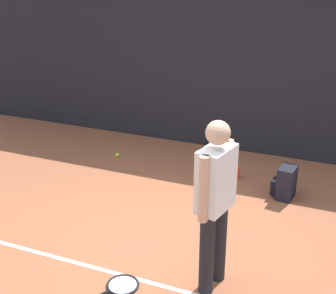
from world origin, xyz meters
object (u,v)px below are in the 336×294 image
Objects in this scene: tennis_racket at (120,286)px; backpack at (285,183)px; tennis_ball_by_fence at (117,155)px; tennis_ball_near_player at (229,194)px; tennis_player at (215,197)px; water_bottle at (238,172)px.

backpack is (1.16, 2.45, 0.20)m from tennis_racket.
tennis_ball_near_player is at bearing -16.69° from tennis_ball_by_fence.
tennis_racket is at bearing -61.57° from tennis_ball_by_fence.
tennis_player reaches higher than tennis_ball_near_player.
backpack is at bearing -7.46° from tennis_ball_by_fence.
backpack is at bearing -177.63° from tennis_player.
tennis_ball_near_player is (0.48, 2.20, 0.02)m from tennis_racket.
tennis_racket is 3.18m from tennis_ball_by_fence.
water_bottle is at bearing 93.27° from tennis_ball_near_player.
tennis_player reaches higher than tennis_ball_by_fence.
tennis_ball_near_player is at bearing -62.78° from backpack.
tennis_ball_by_fence is (-2.32, 2.42, -0.93)m from tennis_player.
tennis_ball_near_player is at bearing -157.76° from tennis_player.
tennis_player reaches higher than water_bottle.
tennis_ball_near_player is 0.56m from water_bottle.
water_bottle reaches higher than tennis_ball_near_player.
tennis_player is 2.07m from tennis_ball_near_player.
tennis_racket is 9.36× the size of tennis_ball_near_player.
tennis_player is 2.75× the size of tennis_racket.
backpack is 6.67× the size of tennis_ball_near_player.
tennis_ball_near_player and tennis_ball_by_fence have the same top height.
tennis_racket is at bearing -52.71° from tennis_player.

